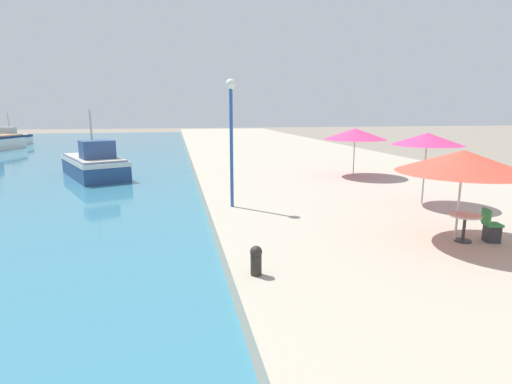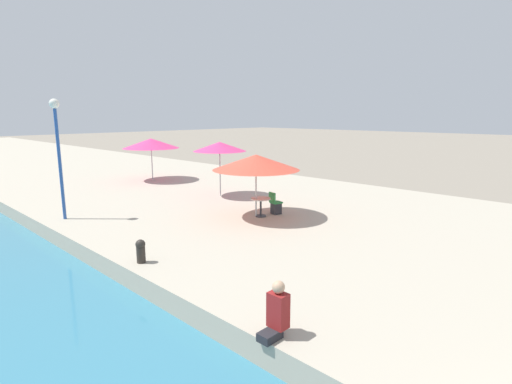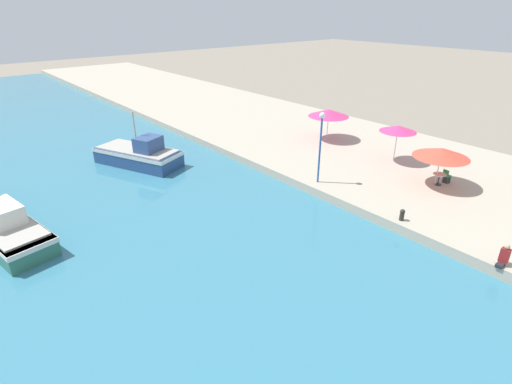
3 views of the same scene
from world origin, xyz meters
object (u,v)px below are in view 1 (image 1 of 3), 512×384
(cafe_chair_left, at_px, (491,230))
(lamppost, at_px, (231,122))
(fishing_boat_mid, at_px, (94,164))
(cafe_umbrella_pink, at_px, (463,161))
(cafe_umbrella_white, at_px, (427,139))
(fishing_boat_distant, at_px, (10,139))
(cafe_table, at_px, (465,222))
(cafe_umbrella_striped, at_px, (355,134))
(mooring_bollard, at_px, (256,260))

(cafe_chair_left, bearing_deg, lamppost, -117.21)
(fishing_boat_mid, distance_m, lamppost, 13.84)
(cafe_umbrella_pink, xyz_separation_m, cafe_umbrella_white, (1.76, 4.16, 0.27))
(cafe_umbrella_white, bearing_deg, fishing_boat_distant, 126.02)
(cafe_table, bearing_deg, lamppost, 136.84)
(cafe_chair_left, height_order, lamppost, lamppost)
(cafe_umbrella_pink, bearing_deg, fishing_boat_distant, 121.61)
(fishing_boat_mid, height_order, cafe_umbrella_pink, fishing_boat_mid)
(cafe_umbrella_pink, distance_m, cafe_umbrella_striped, 11.02)
(fishing_boat_mid, relative_size, cafe_umbrella_pink, 2.11)
(cafe_umbrella_white, height_order, cafe_umbrella_striped, cafe_umbrella_white)
(fishing_boat_distant, bearing_deg, cafe_chair_left, -55.84)
(fishing_boat_mid, bearing_deg, cafe_table, -76.74)
(fishing_boat_distant, height_order, cafe_umbrella_pink, fishing_boat_distant)
(fishing_boat_mid, relative_size, cafe_umbrella_white, 2.66)
(cafe_umbrella_striped, bearing_deg, cafe_chair_left, -96.00)
(fishing_boat_mid, height_order, lamppost, lamppost)
(fishing_boat_mid, relative_size, lamppost, 1.56)
(cafe_chair_left, relative_size, lamppost, 0.20)
(fishing_boat_mid, xyz_separation_m, cafe_chair_left, (13.17, -17.03, 0.08))
(fishing_boat_distant, relative_size, cafe_umbrella_white, 2.31)
(lamppost, bearing_deg, mooring_bollard, -93.39)
(fishing_boat_distant, height_order, mooring_bollard, fishing_boat_distant)
(cafe_chair_left, bearing_deg, cafe_umbrella_pink, -93.10)
(fishing_boat_distant, distance_m, cafe_umbrella_striped, 42.92)
(cafe_umbrella_white, distance_m, cafe_table, 4.92)
(cafe_chair_left, xyz_separation_m, lamppost, (-6.26, 5.38, 2.77))
(cafe_umbrella_white, distance_m, cafe_umbrella_striped, 6.68)
(fishing_boat_distant, relative_size, lamppost, 1.35)
(cafe_umbrella_pink, relative_size, mooring_bollard, 5.18)
(cafe_umbrella_white, height_order, mooring_bollard, cafe_umbrella_white)
(fishing_boat_distant, xyz_separation_m, cafe_umbrella_pink, (26.41, -42.90, 1.98))
(fishing_boat_mid, xyz_separation_m, cafe_umbrella_white, (14.05, -12.61, 2.20))
(cafe_umbrella_white, bearing_deg, lamppost, 172.33)
(cafe_table, distance_m, lamppost, 8.04)
(fishing_boat_distant, height_order, cafe_table, fishing_boat_distant)
(fishing_boat_distant, distance_m, cafe_umbrella_white, 47.95)
(fishing_boat_distant, bearing_deg, mooring_bollard, -63.04)
(cafe_table, bearing_deg, mooring_bollard, -169.58)
(fishing_boat_mid, bearing_deg, fishing_boat_distant, 95.14)
(fishing_boat_distant, distance_m, mooring_bollard, 48.68)
(cafe_umbrella_pink, distance_m, cafe_umbrella_white, 4.52)
(fishing_boat_mid, bearing_deg, lamppost, -82.54)
(lamppost, bearing_deg, cafe_umbrella_pink, -43.55)
(cafe_umbrella_striped, distance_m, mooring_bollard, 14.45)
(fishing_boat_distant, bearing_deg, lamppost, -59.05)
(fishing_boat_mid, relative_size, fishing_boat_distant, 1.15)
(cafe_umbrella_pink, bearing_deg, cafe_chair_left, -16.56)
(cafe_umbrella_striped, relative_size, mooring_bollard, 5.16)
(cafe_table, relative_size, mooring_bollard, 1.22)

